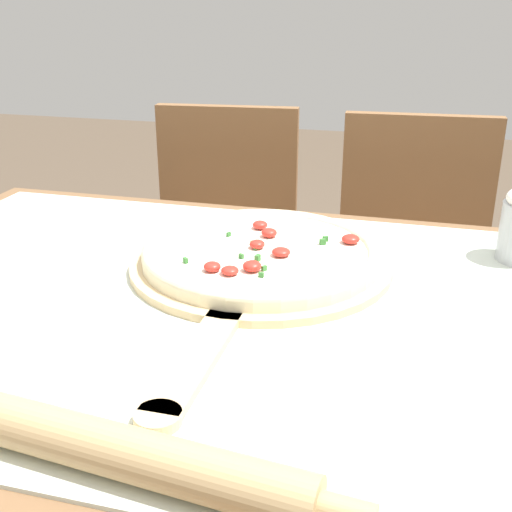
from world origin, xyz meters
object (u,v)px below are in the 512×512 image
object	(u,v)px
rolling_pin	(125,453)
pizza	(261,252)
pizza_peel	(257,269)
chair_right	(411,269)
chair_left	(222,250)

from	to	relation	value
rolling_pin	pizza	bearing A→B (deg)	90.21
pizza_peel	chair_right	world-z (taller)	chair_right
chair_right	pizza	bearing A→B (deg)	-112.92
chair_left	chair_right	world-z (taller)	same
rolling_pin	chair_right	distance (m)	1.18
rolling_pin	chair_left	xyz separation A→B (m)	(-0.27, 1.12, -0.27)
pizza	chair_right	world-z (taller)	chair_right
pizza_peel	rolling_pin	xyz separation A→B (m)	(0.00, -0.46, 0.02)
pizza	pizza_peel	bearing A→B (deg)	-90.61
pizza_peel	chair_right	size ratio (longest dim) A/B	0.73
rolling_pin	chair_right	world-z (taller)	chair_right
chair_left	chair_right	xyz separation A→B (m)	(0.50, 0.00, 0.00)
pizza_peel	rolling_pin	world-z (taller)	rolling_pin
pizza_peel	chair_left	bearing A→B (deg)	112.43
pizza_peel	pizza	distance (m)	0.03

